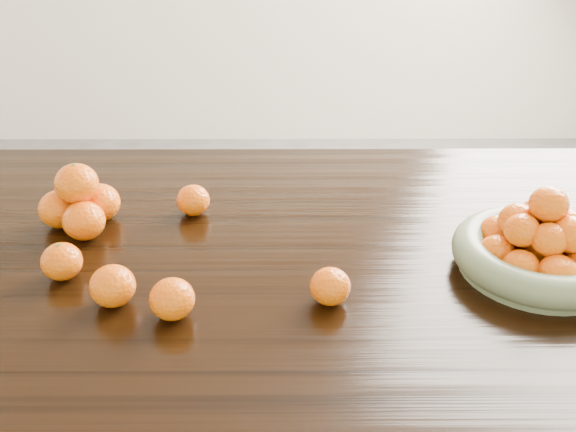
{
  "coord_description": "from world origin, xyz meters",
  "views": [
    {
      "loc": [
        -0.05,
        -1.05,
        1.38
      ],
      "look_at": [
        -0.04,
        -0.02,
        0.83
      ],
      "focal_mm": 40.0,
      "sensor_mm": 36.0,
      "label": 1
    }
  ],
  "objects_px": {
    "fruit_bowl": "(540,249)",
    "loose_orange_0": "(62,261)",
    "orange_pyramid": "(80,203)",
    "dining_table": "(309,287)"
  },
  "relations": [
    {
      "from": "loose_orange_0",
      "to": "dining_table",
      "type": "bearing_deg",
      "value": 12.82
    },
    {
      "from": "orange_pyramid",
      "to": "loose_orange_0",
      "type": "distance_m",
      "value": 0.18
    },
    {
      "from": "fruit_bowl",
      "to": "loose_orange_0",
      "type": "relative_size",
      "value": 4.25
    },
    {
      "from": "orange_pyramid",
      "to": "loose_orange_0",
      "type": "relative_size",
      "value": 2.25
    },
    {
      "from": "orange_pyramid",
      "to": "fruit_bowl",
      "type": "bearing_deg",
      "value": -10.71
    },
    {
      "from": "dining_table",
      "to": "orange_pyramid",
      "type": "xyz_separation_m",
      "value": [
        -0.46,
        0.08,
        0.14
      ]
    },
    {
      "from": "dining_table",
      "to": "orange_pyramid",
      "type": "distance_m",
      "value": 0.48
    },
    {
      "from": "fruit_bowl",
      "to": "loose_orange_0",
      "type": "bearing_deg",
      "value": -178.64
    },
    {
      "from": "orange_pyramid",
      "to": "loose_orange_0",
      "type": "xyz_separation_m",
      "value": [
        0.02,
        -0.18,
        -0.02
      ]
    },
    {
      "from": "fruit_bowl",
      "to": "orange_pyramid",
      "type": "relative_size",
      "value": 1.89
    }
  ]
}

